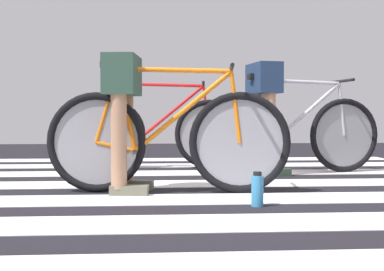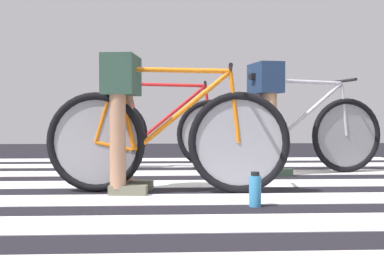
# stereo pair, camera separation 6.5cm
# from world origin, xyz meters

# --- Properties ---
(ground) EXTENTS (18.00, 14.00, 0.02)m
(ground) POSITION_xyz_m (0.00, 0.00, 0.01)
(ground) COLOR black
(crosswalk_markings) EXTENTS (5.48, 6.52, 0.00)m
(crosswalk_markings) POSITION_xyz_m (-0.00, 0.21, 0.02)
(crosswalk_markings) COLOR silver
(crosswalk_markings) RESTS_ON ground
(bicycle_1_of_3) EXTENTS (1.73, 0.52, 0.93)m
(bicycle_1_of_3) POSITION_xyz_m (-0.20, 0.51, 0.41)
(bicycle_1_of_3) COLOR black
(bicycle_1_of_3) RESTS_ON ground
(cyclist_1_of_3) EXTENTS (0.35, 0.43, 0.97)m
(cyclist_1_of_3) POSITION_xyz_m (-0.51, 0.54, 0.65)
(cyclist_1_of_3) COLOR #A87A5B
(cyclist_1_of_3) RESTS_ON ground
(bicycle_2_of_3) EXTENTS (1.72, 0.54, 0.93)m
(bicycle_2_of_3) POSITION_xyz_m (1.03, 1.62, 0.41)
(bicycle_2_of_3) COLOR black
(bicycle_2_of_3) RESTS_ON ground
(cyclist_2_of_3) EXTENTS (0.37, 0.44, 1.03)m
(cyclist_2_of_3) POSITION_xyz_m (0.72, 1.57, 0.69)
(cyclist_2_of_3) COLOR #A87A5B
(cyclist_2_of_3) RESTS_ON ground
(bicycle_3_of_3) EXTENTS (1.73, 0.52, 0.93)m
(bicycle_3_of_3) POSITION_xyz_m (-0.24, 2.20, 0.41)
(bicycle_3_of_3) COLOR black
(bicycle_3_of_3) RESTS_ON ground
(water_bottle) EXTENTS (0.07, 0.07, 0.21)m
(water_bottle) POSITION_xyz_m (0.34, -0.07, 0.12)
(water_bottle) COLOR #3B94D0
(water_bottle) RESTS_ON ground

